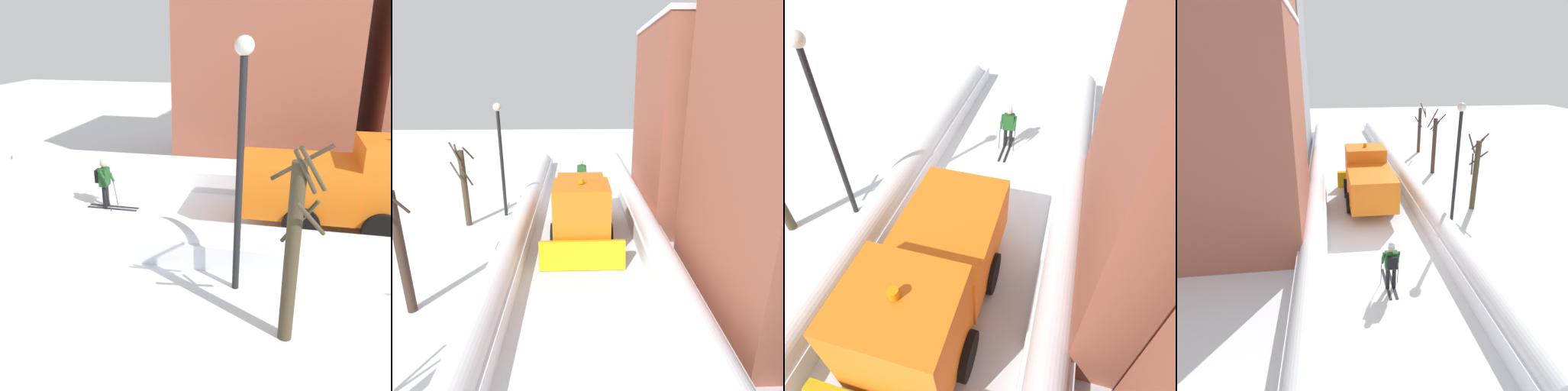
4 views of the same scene
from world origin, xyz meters
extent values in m
plane|color=white|center=(0.00, 10.00, 0.00)|extent=(80.00, 80.00, 0.00)
cube|color=white|center=(-2.81, 10.00, 0.39)|extent=(1.10, 36.00, 0.79)
cylinder|color=white|center=(-2.81, 10.00, 0.79)|extent=(0.90, 34.20, 0.90)
cube|color=white|center=(2.81, 10.00, 0.34)|extent=(1.10, 36.00, 0.67)
cylinder|color=white|center=(2.81, 10.00, 0.67)|extent=(0.90, 34.20, 0.90)
cube|color=#9E5642|center=(-7.25, 3.06, 4.52)|extent=(8.19, 6.84, 9.05)
cube|color=white|center=(-7.25, 3.06, 9.15)|extent=(8.29, 6.94, 0.20)
cube|color=orange|center=(0.06, 4.45, 1.40)|extent=(2.30, 3.40, 1.60)
cube|color=orange|center=(0.06, 7.15, 1.75)|extent=(2.20, 2.00, 2.30)
cube|color=black|center=(0.06, 8.11, 2.26)|extent=(1.85, 0.06, 1.01)
cube|color=gold|center=(0.06, 8.50, 0.55)|extent=(3.20, 0.46, 1.13)
cylinder|color=orange|center=(0.06, 7.15, 3.02)|extent=(0.20, 0.20, 0.18)
cylinder|color=black|center=(-1.09, 6.85, 0.55)|extent=(0.25, 1.10, 1.10)
cylinder|color=black|center=(1.21, 6.85, 0.55)|extent=(0.25, 1.10, 1.10)
cylinder|color=black|center=(-1.09, 4.65, 0.55)|extent=(0.25, 1.10, 1.10)
cylinder|color=black|center=(1.21, 4.65, 0.55)|extent=(0.25, 1.10, 1.10)
cylinder|color=black|center=(-0.21, -1.96, 0.41)|extent=(0.14, 0.14, 0.82)
cylinder|color=black|center=(0.01, -1.96, 0.41)|extent=(0.14, 0.14, 0.82)
cube|color=#1E5123|center=(-0.10, -1.96, 1.13)|extent=(0.42, 0.26, 0.62)
cube|color=black|center=(-0.10, -2.17, 1.16)|extent=(0.32, 0.16, 0.44)
sphere|color=tan|center=(-0.10, -1.96, 1.60)|extent=(0.24, 0.24, 0.24)
sphere|color=silver|center=(-0.10, -1.96, 1.70)|extent=(0.22, 0.22, 0.22)
cylinder|color=#1E5123|center=(-0.36, -1.86, 1.16)|extent=(0.09, 0.33, 0.56)
cylinder|color=#1E5123|center=(0.16, -1.86, 1.16)|extent=(0.09, 0.33, 0.56)
cube|color=black|center=(-0.21, -1.71, 0.01)|extent=(0.09, 1.80, 0.03)
cube|color=black|center=(0.01, -1.71, 0.01)|extent=(0.09, 1.80, 0.03)
cylinder|color=#262628|center=(-0.40, -1.74, 0.60)|extent=(0.02, 0.19, 1.19)
cylinder|color=#262628|center=(0.20, -1.74, 0.60)|extent=(0.02, 0.19, 1.19)
cylinder|color=black|center=(-3.76, 5.91, 1.79)|extent=(0.12, 0.12, 3.58)
cube|color=black|center=(-3.76, 6.05, 4.03)|extent=(0.28, 0.24, 0.90)
sphere|color=red|center=(-3.76, 6.18, 4.31)|extent=(0.18, 0.18, 0.18)
sphere|color=gold|center=(-3.76, 6.18, 4.03)|extent=(0.18, 0.18, 0.18)
sphere|color=green|center=(-3.76, 6.18, 3.75)|extent=(0.18, 0.18, 0.18)
cylinder|color=black|center=(3.96, 3.12, 2.67)|extent=(0.16, 0.16, 5.34)
sphere|color=silver|center=(3.96, 3.12, 5.52)|extent=(0.40, 0.40, 0.40)
cylinder|color=#443A27|center=(5.53, 4.32, 1.85)|extent=(0.28, 0.28, 3.69)
cylinder|color=#443A27|center=(5.69, 4.54, 3.61)|extent=(0.68, 0.55, 0.96)
cylinder|color=#443A27|center=(5.17, 4.36, 3.57)|extent=(0.17, 1.09, 0.79)
cylinder|color=#443A27|center=(5.71, 4.57, 2.72)|extent=(0.76, 0.63, 0.92)
cylinder|color=#443A27|center=(5.33, 4.40, 2.48)|extent=(0.32, 0.65, 1.02)
cylinder|color=#443A27|center=(5.67, 4.41, 3.55)|extent=(0.35, 0.47, 0.86)
cylinder|color=#3D2C22|center=(5.31, 10.78, 1.93)|extent=(0.28, 0.28, 3.86)
camera|label=1|loc=(12.71, 4.04, 5.73)|focal=38.84mm
camera|label=2|loc=(0.22, 19.48, 6.67)|focal=30.60mm
camera|label=3|loc=(-2.21, 9.79, 8.21)|focal=31.67mm
camera|label=4|loc=(-2.03, -11.57, 7.30)|focal=30.92mm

